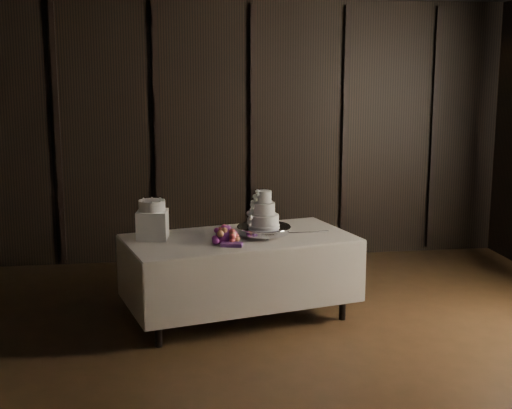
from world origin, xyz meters
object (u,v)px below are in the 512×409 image
object	(u,v)px
wedding_cake	(261,213)
bouquet	(224,236)
cake_stand	(264,231)
small_cake	(152,206)
display_table	(239,274)
box_pedestal	(153,225)

from	to	relation	value
wedding_cake	bouquet	size ratio (longest dim) A/B	0.83
cake_stand	small_cake	distance (m)	1.01
wedding_cake	bouquet	bearing A→B (deg)	-175.98
display_table	wedding_cake	world-z (taller)	wedding_cake
wedding_cake	box_pedestal	bearing A→B (deg)	151.96
display_table	bouquet	world-z (taller)	bouquet
wedding_cake	box_pedestal	world-z (taller)	wedding_cake
cake_stand	wedding_cake	size ratio (longest dim) A/B	1.51
cake_stand	box_pedestal	world-z (taller)	box_pedestal
bouquet	box_pedestal	size ratio (longest dim) A/B	1.50
cake_stand	box_pedestal	bearing A→B (deg)	176.86
bouquet	small_cake	distance (m)	0.70
wedding_cake	box_pedestal	xyz separation A→B (m)	(-0.96, 0.07, -0.09)
cake_stand	small_cake	size ratio (longest dim) A/B	2.09
wedding_cake	bouquet	world-z (taller)	wedding_cake
cake_stand	small_cake	xyz separation A→B (m)	(-0.98, 0.05, 0.25)
box_pedestal	small_cake	size ratio (longest dim) A/B	1.12
display_table	wedding_cake	distance (m)	0.59
cake_stand	bouquet	world-z (taller)	bouquet
cake_stand	box_pedestal	distance (m)	0.99
cake_stand	box_pedestal	size ratio (longest dim) A/B	1.86
small_cake	wedding_cake	bearing A→B (deg)	-4.02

